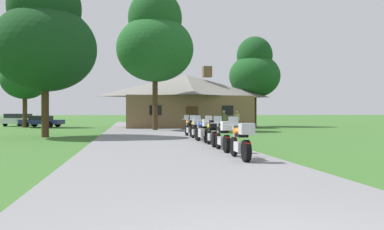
# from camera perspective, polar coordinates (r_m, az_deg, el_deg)

# --- Properties ---
(ground_plane) EXTENTS (500.00, 500.00, 0.00)m
(ground_plane) POSITION_cam_1_polar(r_m,az_deg,el_deg) (23.33, -5.97, -3.33)
(ground_plane) COLOR #386628
(asphalt_driveway) EXTENTS (6.40, 80.00, 0.06)m
(asphalt_driveway) POSITION_cam_1_polar(r_m,az_deg,el_deg) (21.34, -5.65, -3.59)
(asphalt_driveway) COLOR slate
(asphalt_driveway) RESTS_ON ground
(motorcycle_orange_nearest_to_camera) EXTENTS (0.66, 2.08, 1.30)m
(motorcycle_orange_nearest_to_camera) POSITION_cam_1_polar(r_m,az_deg,el_deg) (11.69, 7.35, -3.91)
(motorcycle_orange_nearest_to_camera) COLOR black
(motorcycle_orange_nearest_to_camera) RESTS_ON asphalt_driveway
(motorcycle_black_second_in_row) EXTENTS (0.66, 2.08, 1.30)m
(motorcycle_black_second_in_row) POSITION_cam_1_polar(r_m,az_deg,el_deg) (14.19, 4.68, -3.16)
(motorcycle_black_second_in_row) COLOR black
(motorcycle_black_second_in_row) RESTS_ON asphalt_driveway
(motorcycle_yellow_third_in_row) EXTENTS (0.66, 2.08, 1.30)m
(motorcycle_yellow_third_in_row) POSITION_cam_1_polar(r_m,az_deg,el_deg) (16.37, 3.02, -2.70)
(motorcycle_yellow_third_in_row) COLOR black
(motorcycle_yellow_third_in_row) RESTS_ON asphalt_driveway
(motorcycle_blue_fourth_in_row) EXTENTS (0.87, 2.08, 1.30)m
(motorcycle_blue_fourth_in_row) POSITION_cam_1_polar(r_m,az_deg,el_deg) (18.39, 1.78, -2.41)
(motorcycle_blue_fourth_in_row) COLOR black
(motorcycle_blue_fourth_in_row) RESTS_ON asphalt_driveway
(motorcycle_yellow_fifth_in_row) EXTENTS (0.66, 2.08, 1.30)m
(motorcycle_yellow_fifth_in_row) POSITION_cam_1_polar(r_m,az_deg,el_deg) (20.67, 0.50, -2.08)
(motorcycle_yellow_fifth_in_row) COLOR black
(motorcycle_yellow_fifth_in_row) RESTS_ON asphalt_driveway
(motorcycle_orange_farthest_in_row) EXTENTS (0.66, 2.08, 1.30)m
(motorcycle_orange_farthest_in_row) POSITION_cam_1_polar(r_m,az_deg,el_deg) (22.98, -0.33, -1.84)
(motorcycle_orange_farthest_in_row) COLOR black
(motorcycle_orange_farthest_in_row) RESTS_ON asphalt_driveway
(stone_lodge) EXTENTS (12.89, 7.82, 6.31)m
(stone_lodge) POSITION_cam_1_polar(r_m,az_deg,el_deg) (39.16, -0.87, 2.21)
(stone_lodge) COLOR brown
(stone_lodge) RESTS_ON ground
(bystander_tan_shirt_near_lodge) EXTENTS (0.53, 0.32, 1.67)m
(bystander_tan_shirt_near_lodge) POSITION_cam_1_polar(r_m,az_deg,el_deg) (30.93, 6.73, -0.71)
(bystander_tan_shirt_near_lodge) COLOR #75664C
(bystander_tan_shirt_near_lodge) RESTS_ON ground
(bystander_olive_shirt_beside_signpost) EXTENTS (0.50, 0.36, 1.69)m
(bystander_olive_shirt_beside_signpost) POSITION_cam_1_polar(r_m,az_deg,el_deg) (31.06, 4.75, -0.68)
(bystander_olive_shirt_beside_signpost) COLOR #75664C
(bystander_olive_shirt_beside_signpost) RESTS_ON ground
(tree_left_near) EXTENTS (6.17, 6.17, 10.19)m
(tree_left_near) POSITION_cam_1_polar(r_m,az_deg,el_deg) (25.26, -21.13, 10.93)
(tree_left_near) COLOR #422D19
(tree_left_near) RESTS_ON ground
(tree_right_of_lodge) EXTENTS (5.56, 5.56, 9.83)m
(tree_right_of_lodge) POSITION_cam_1_polar(r_m,az_deg,el_deg) (42.47, 9.34, 6.65)
(tree_right_of_lodge) COLOR #422D19
(tree_right_of_lodge) RESTS_ON ground
(tree_left_far) EXTENTS (4.74, 4.74, 8.59)m
(tree_left_far) POSITION_cam_1_polar(r_m,az_deg,el_deg) (42.66, -23.73, 5.65)
(tree_left_far) COLOR #422D19
(tree_left_far) RESTS_ON ground
(tree_by_lodge_front) EXTENTS (6.43, 6.43, 11.81)m
(tree_by_lodge_front) POSITION_cam_1_polar(r_m,az_deg,el_deg) (32.59, -5.54, 11.11)
(tree_by_lodge_front) COLOR #422D19
(tree_by_lodge_front) RESTS_ON ground
(parked_white_suv_far_left) EXTENTS (2.93, 4.91, 1.40)m
(parked_white_suv_far_left) POSITION_cam_1_polar(r_m,az_deg,el_deg) (47.74, -24.44, -0.57)
(parked_white_suv_far_left) COLOR silver
(parked_white_suv_far_left) RESTS_ON ground
(parked_navy_sedan_far_left) EXTENTS (4.55, 2.95, 1.20)m
(parked_navy_sedan_far_left) POSITION_cam_1_polar(r_m,az_deg,el_deg) (42.55, -21.56, -0.84)
(parked_navy_sedan_far_left) COLOR navy
(parked_navy_sedan_far_left) RESTS_ON ground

